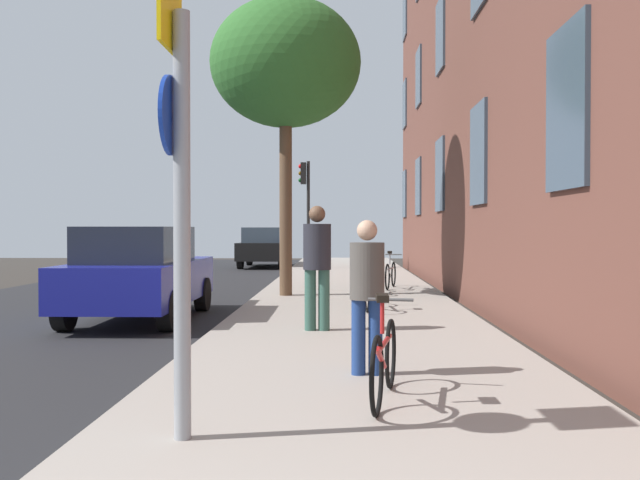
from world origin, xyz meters
name	(u,v)px	position (x,y,z in m)	size (l,w,h in m)	color
ground_plane	(198,298)	(-2.40, 15.00, 0.00)	(41.80, 41.80, 0.00)	#332D28
road_asphalt	(108,297)	(-4.50, 15.00, 0.01)	(7.00, 38.00, 0.01)	#232326
sidewalk	(350,296)	(1.10, 15.00, 0.06)	(4.20, 38.00, 0.12)	#9E9389
sign_post	(178,173)	(-0.24, 3.97, 2.00)	(0.16, 0.60, 3.33)	gray
traffic_light	(306,195)	(-0.42, 24.88, 2.82)	(0.43, 0.24, 3.97)	black
tree_near	(286,64)	(-0.33, 14.42, 5.21)	(3.31, 3.31, 6.53)	brown
bicycle_0	(384,359)	(1.27, 5.07, 0.48)	(0.46, 1.62, 0.93)	black
bicycle_1	(364,288)	(1.31, 11.84, 0.50)	(0.42, 1.75, 0.98)	black
bicycle_2	(368,278)	(1.51, 14.84, 0.48)	(0.42, 1.63, 0.93)	black
bicycle_3	(391,274)	(2.11, 16.25, 0.48)	(0.52, 1.65, 0.93)	black
pedestrian_0	(367,286)	(1.16, 6.15, 1.02)	(0.45, 0.45, 1.57)	navy
pedestrian_1	(317,259)	(0.55, 9.19, 1.15)	(0.46, 0.46, 1.81)	#33594C
car_0	(140,272)	(-2.58, 11.02, 0.84)	(1.84, 4.22, 1.62)	navy
car_1	(265,247)	(-2.24, 27.40, 0.84)	(1.85, 4.27, 1.62)	black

